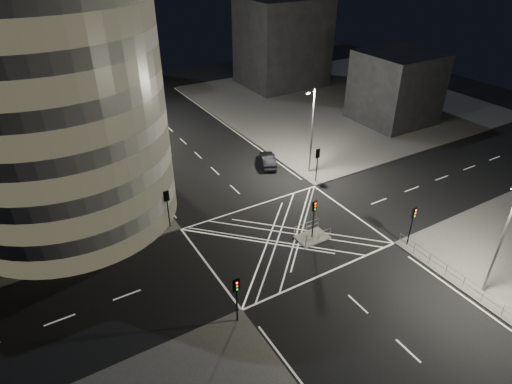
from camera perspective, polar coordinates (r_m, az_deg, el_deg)
ground at (r=40.49m, az=3.90°, el=-5.91°), size 120.00×120.00×0.00m
sidewalk_far_right at (r=75.61m, az=10.85°, el=11.88°), size 42.00×42.00×0.15m
central_island at (r=40.47m, az=7.46°, el=-6.02°), size 3.00×2.00×0.15m
building_right_far at (r=81.76m, az=3.51°, el=19.31°), size 14.00×12.00×15.00m
building_right_near at (r=67.38m, az=18.11°, el=13.10°), size 10.00×10.00×10.00m
building_far_end at (r=86.99m, az=-21.59°, el=18.99°), size 18.00×8.00×18.00m
tree_a at (r=41.62m, az=-15.16°, el=0.67°), size 3.87×3.87×6.07m
tree_b at (r=46.54m, az=-17.49°, el=4.57°), size 4.03×4.03×6.81m
tree_c at (r=51.96m, az=-19.24°, el=7.00°), size 4.48×4.48×7.02m
tree_d at (r=57.35m, az=-20.76°, el=9.37°), size 5.62×5.62×8.06m
tree_e at (r=63.22m, az=-21.81°, el=10.31°), size 4.43×4.43×6.56m
traffic_signal_fl at (r=40.71m, az=-11.77°, el=-1.36°), size 0.55×0.22×4.00m
traffic_signal_nl at (r=30.67m, az=-2.62°, el=-13.23°), size 0.55×0.22×4.00m
traffic_signal_fr at (r=48.15m, az=8.20°, el=4.38°), size 0.55×0.22×4.00m
traffic_signal_nr at (r=40.03m, az=20.17°, el=-3.41°), size 0.55×0.22×4.00m
traffic_signal_island at (r=38.84m, az=7.74°, el=-2.68°), size 0.55×0.22×4.00m
street_lamp_left_near at (r=43.71m, az=-15.30°, el=4.50°), size 1.25×0.25×10.00m
street_lamp_left_far at (r=60.12m, az=-20.50°, el=10.97°), size 1.25×0.25×10.00m
street_lamp_right_far at (r=48.98m, az=7.43°, el=8.30°), size 1.25×0.25×10.00m
street_lamp_right_near at (r=36.09m, az=30.03°, el=-5.04°), size 1.25×0.25×10.00m
railing_near_right at (r=38.65m, az=24.98°, el=-10.11°), size 0.06×11.70×1.10m
railing_island_south at (r=39.55m, az=8.31°, el=-5.96°), size 2.80×0.06×1.10m
railing_island_north at (r=40.67m, az=6.75°, el=-4.67°), size 2.80×0.06×1.10m
sedan at (r=52.30m, az=1.59°, el=4.31°), size 3.30×4.80×1.50m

